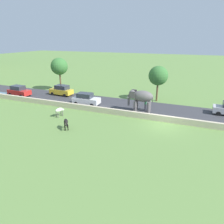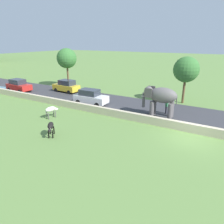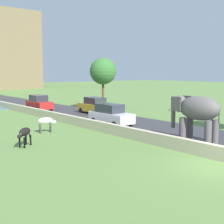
{
  "view_description": "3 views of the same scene",
  "coord_description": "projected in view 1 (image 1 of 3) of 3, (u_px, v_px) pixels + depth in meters",
  "views": [
    {
      "loc": [
        -22.82,
        -3.14,
        9.58
      ],
      "look_at": [
        -1.83,
        5.59,
        1.46
      ],
      "focal_mm": 33.76,
      "sensor_mm": 36.0,
      "label": 1
    },
    {
      "loc": [
        -15.65,
        -2.02,
        7.28
      ],
      "look_at": [
        -0.56,
        6.74,
        1.15
      ],
      "focal_mm": 33.1,
      "sensor_mm": 36.0,
      "label": 2
    },
    {
      "loc": [
        -12.73,
        -7.64,
        4.47
      ],
      "look_at": [
        0.39,
        8.15,
        1.78
      ],
      "focal_mm": 49.4,
      "sensor_mm": 36.0,
      "label": 3
    }
  ],
  "objects": [
    {
      "name": "ground_plane",
      "position": [
        163.0,
        125.0,
        24.2
      ],
      "size": [
        220.0,
        220.0,
        0.0
      ],
      "primitive_type": "plane",
      "color": "#608442"
    },
    {
      "name": "road_surface",
      "position": [
        49.0,
        97.0,
        35.78
      ],
      "size": [
        7.0,
        120.0,
        0.06
      ],
      "primitive_type": "cube",
      "color": "#38383D",
      "rests_on": "ground"
    },
    {
      "name": "barrier_wall",
      "position": [
        44.0,
        102.0,
        31.63
      ],
      "size": [
        0.4,
        110.0,
        0.76
      ],
      "primitive_type": "cube",
      "color": "beige",
      "rests_on": "ground"
    },
    {
      "name": "elephant",
      "position": [
        141.0,
        98.0,
        27.79
      ],
      "size": [
        1.6,
        3.52,
        2.99
      ],
      "color": "#605B5B",
      "rests_on": "ground"
    },
    {
      "name": "person_beside_elephant",
      "position": [
        145.0,
        104.0,
        28.98
      ],
      "size": [
        0.36,
        0.22,
        1.63
      ],
      "color": "#33333D",
      "rests_on": "ground"
    },
    {
      "name": "car_red",
      "position": [
        19.0,
        91.0,
        35.94
      ],
      "size": [
        1.94,
        4.07,
        1.8
      ],
      "color": "red",
      "rests_on": "ground"
    },
    {
      "name": "car_white",
      "position": [
        86.0,
        99.0,
        31.2
      ],
      "size": [
        1.92,
        4.06,
        1.8
      ],
      "color": "white",
      "rests_on": "ground"
    },
    {
      "name": "car_yellow",
      "position": [
        61.0,
        90.0,
        36.33
      ],
      "size": [
        1.95,
        4.08,
        1.8
      ],
      "color": "gold",
      "rests_on": "ground"
    },
    {
      "name": "cow_white",
      "position": [
        59.0,
        110.0,
        26.62
      ],
      "size": [
        1.42,
        0.66,
        1.15
      ],
      "color": "silver",
      "rests_on": "ground"
    },
    {
      "name": "cow_black",
      "position": [
        66.0,
        122.0,
        22.88
      ],
      "size": [
        1.3,
        1.11,
        1.15
      ],
      "color": "black",
      "rests_on": "ground"
    },
    {
      "name": "tree_near",
      "position": [
        59.0,
        66.0,
        38.49
      ],
      "size": [
        3.08,
        3.08,
        6.07
      ],
      "color": "brown",
      "rests_on": "ground"
    },
    {
      "name": "tree_mid",
      "position": [
        158.0,
        76.0,
        32.07
      ],
      "size": [
        2.96,
        2.96,
        5.51
      ],
      "color": "brown",
      "rests_on": "ground"
    }
  ]
}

